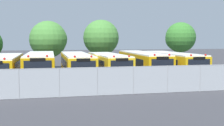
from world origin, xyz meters
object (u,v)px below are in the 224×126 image
at_px(school_bus_0, 5,68).
at_px(school_bus_2, 76,66).
at_px(school_bus_1, 40,66).
at_px(tree_2, 102,37).
at_px(school_bus_4, 143,64).
at_px(traffic_cone, 84,89).
at_px(tree_1, 50,39).
at_px(tree_3, 179,38).
at_px(school_bus_5, 172,64).
at_px(school_bus_3, 108,65).

height_order(school_bus_0, school_bus_2, school_bus_2).
height_order(school_bus_1, tree_2, tree_2).
distance_m(school_bus_4, traffic_cone, 9.58).
distance_m(tree_1, tree_3, 18.04).
distance_m(school_bus_1, school_bus_2, 3.38).
height_order(school_bus_2, school_bus_5, school_bus_2).
bearing_deg(school_bus_0, traffic_cone, 135.20).
xyz_separation_m(school_bus_2, tree_3, (15.69, 10.62, 2.72)).
distance_m(school_bus_2, school_bus_4, 6.73).
bearing_deg(tree_1, school_bus_1, -95.64).
xyz_separation_m(school_bus_2, school_bus_4, (6.73, 0.08, 0.03)).
bearing_deg(school_bus_2, traffic_cone, 88.97).
bearing_deg(school_bus_4, school_bus_3, -1.86).
distance_m(school_bus_3, tree_1, 12.01).
relative_size(school_bus_1, school_bus_2, 1.00).
relative_size(tree_3, traffic_cone, 13.13).
distance_m(school_bus_5, traffic_cone, 11.98).
distance_m(tree_1, traffic_cone, 17.65).
bearing_deg(school_bus_0, school_bus_5, -179.63).
distance_m(school_bus_3, school_bus_4, 3.53).
xyz_separation_m(school_bus_0, school_bus_3, (9.77, 0.33, 0.01)).
height_order(school_bus_1, school_bus_2, school_bus_1).
xyz_separation_m(school_bus_1, tree_3, (19.07, 10.50, 2.69)).
relative_size(school_bus_2, tree_1, 1.78).
bearing_deg(tree_3, school_bus_5, -118.69).
relative_size(school_bus_4, tree_1, 1.80).
relative_size(tree_2, tree_3, 1.04).
height_order(school_bus_4, school_bus_5, school_bus_4).
xyz_separation_m(school_bus_3, tree_3, (12.49, 10.36, 2.77)).
xyz_separation_m(school_bus_1, school_bus_3, (6.58, 0.14, -0.08)).
bearing_deg(school_bus_2, tree_3, -145.93).
relative_size(school_bus_3, tree_2, 1.54).
distance_m(school_bus_1, school_bus_4, 10.11).
height_order(school_bus_5, tree_2, tree_2).
xyz_separation_m(school_bus_0, tree_3, (22.26, 10.68, 2.78)).
relative_size(school_bus_1, school_bus_4, 0.99).
relative_size(school_bus_0, tree_3, 1.70).
height_order(school_bus_2, tree_3, tree_3).
relative_size(tree_2, traffic_cone, 13.64).
bearing_deg(tree_2, tree_1, -173.10).
distance_m(school_bus_2, school_bus_5, 9.87).
height_order(school_bus_3, tree_2, tree_2).
bearing_deg(school_bus_5, tree_1, -41.49).
xyz_separation_m(school_bus_3, tree_2, (1.44, 11.18, 2.87)).
height_order(school_bus_3, school_bus_4, school_bus_4).
xyz_separation_m(school_bus_4, tree_2, (-2.09, 11.36, 2.80)).
bearing_deg(school_bus_5, tree_2, -65.97).
distance_m(school_bus_2, tree_3, 19.14).
relative_size(school_bus_3, school_bus_5, 0.90).
bearing_deg(school_bus_0, tree_2, -134.06).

